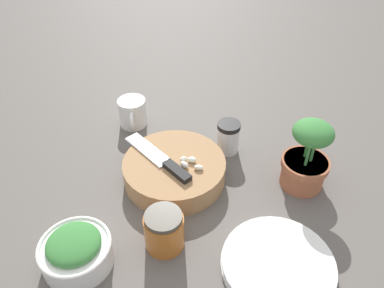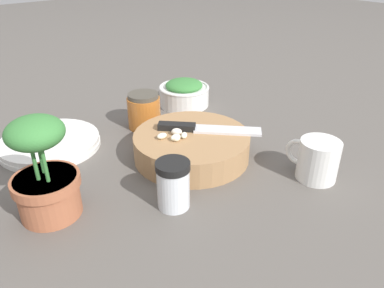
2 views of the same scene
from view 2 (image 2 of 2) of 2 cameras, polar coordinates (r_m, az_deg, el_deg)
The scene contains 10 objects.
ground_plane at distance 0.72m, azimuth 0.08°, elevation -3.85°, with size 5.00×5.00×0.00m, color #56514C.
cutting_board at distance 0.75m, azimuth -0.06°, elevation -0.28°, with size 0.23×0.23×0.05m.
chef_knife at distance 0.75m, azimuth 1.73°, elevation 2.34°, with size 0.17×0.16×0.01m.
garlic_cloves at distance 0.72m, azimuth -2.70°, elevation 1.32°, with size 0.04×0.06×0.01m.
herb_bowl at distance 1.00m, azimuth -1.21°, elevation 7.80°, with size 0.13×0.13×0.07m.
spice_jar at distance 0.61m, azimuth -2.88°, elevation -6.18°, with size 0.06×0.06×0.08m.
coffee_mug at distance 0.72m, azimuth 18.51°, elevation -2.27°, with size 0.10×0.07×0.08m.
plate_stack at distance 0.85m, azimuth -20.83°, elevation 0.14°, with size 0.21×0.21×0.02m.
honey_jar at distance 0.88m, azimuth -7.32°, elevation 5.04°, with size 0.08×0.08×0.08m.
potted_herb at distance 0.62m, azimuth -21.57°, elevation -4.47°, with size 0.10×0.10×0.17m.
Camera 2 is at (-0.46, 0.40, 0.39)m, focal length 35.00 mm.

